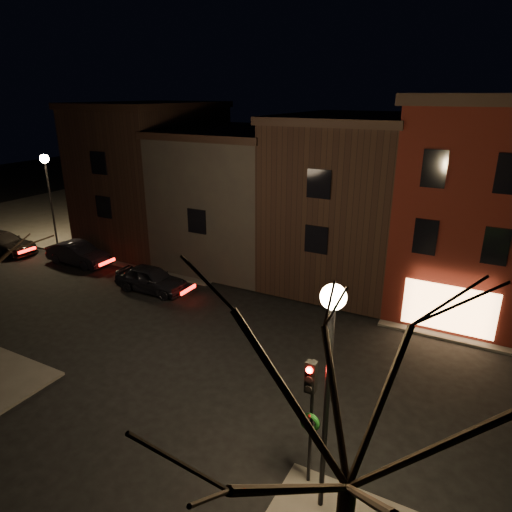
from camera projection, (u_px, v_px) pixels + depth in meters
The scene contains 13 objects.
ground at pixel (236, 348), 20.15m from camera, with size 120.00×120.00×0.00m, color black.
sidewalk_far_left at pixel (166, 205), 45.60m from camera, with size 30.00×30.00×0.12m, color #2D2B28.
corner_building at pixel (470, 204), 22.62m from camera, with size 6.50×8.50×10.50m.
row_building_a at pixel (349, 198), 26.55m from camera, with size 7.30×10.30×9.40m.
row_building_b at pixel (241, 194), 29.95m from camera, with size 7.80×10.30×8.40m.
row_building_c at pixel (154, 174), 32.91m from camera, with size 7.30×10.30×9.90m.
street_lamp_near at pixel (331, 340), 10.67m from camera, with size 0.60×0.60×6.48m.
street_lamp_far at pixel (47, 175), 31.98m from camera, with size 0.60×0.60×6.48m.
traffic_signal at pixel (310, 405), 12.14m from camera, with size 0.58×0.38×4.05m.
bare_tree_right at pixel (358, 376), 7.69m from camera, with size 6.40×6.40×8.50m.
parked_car_a at pixel (151, 279), 25.71m from camera, with size 1.73×4.29×1.46m, color black.
parked_car_b at pixel (78, 254), 29.70m from camera, with size 1.55×4.46×1.47m, color black.
parked_car_c at pixel (3, 243), 31.85m from camera, with size 2.06×5.08×1.47m, color black.
Camera 1 is at (9.08, -15.08, 10.65)m, focal length 32.00 mm.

